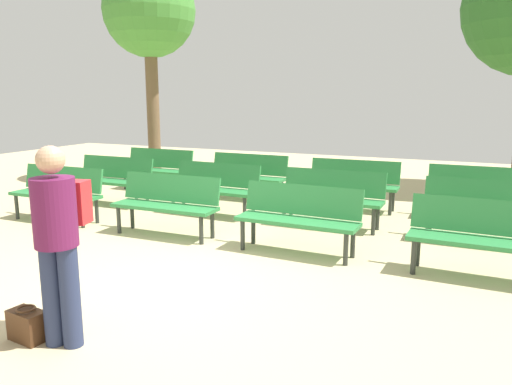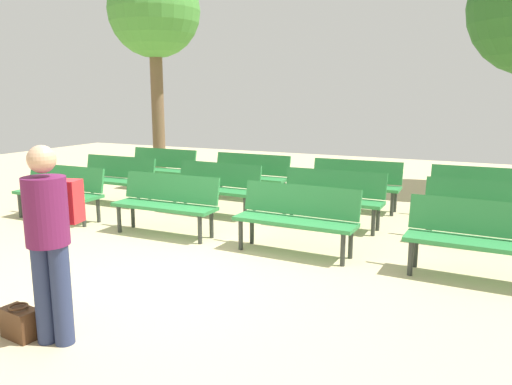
{
  "view_description": "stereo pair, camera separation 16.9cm",
  "coord_description": "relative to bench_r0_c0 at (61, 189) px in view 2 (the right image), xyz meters",
  "views": [
    {
      "loc": [
        3.07,
        -4.37,
        2.04
      ],
      "look_at": [
        0.0,
        2.48,
        0.55
      ],
      "focal_mm": 35.01,
      "sensor_mm": 36.0,
      "label": 1
    },
    {
      "loc": [
        3.22,
        -4.3,
        2.04
      ],
      "look_at": [
        0.0,
        2.48,
        0.55
      ],
      "focal_mm": 35.01,
      "sensor_mm": 36.0,
      "label": 2
    }
  ],
  "objects": [
    {
      "name": "bench_r2_c0",
      "position": [
        -0.06,
        2.85,
        0.0
      ],
      "size": [
        1.61,
        0.5,
        0.87
      ],
      "rotation": [
        0.0,
        0.0,
        -0.01
      ],
      "color": "#2D8442",
      "rests_on": "ground_plane"
    },
    {
      "name": "tree_0",
      "position": [
        -1.0,
        4.08,
        3.36
      ],
      "size": [
        2.13,
        2.13,
        5.0
      ],
      "color": "brown",
      "rests_on": "ground_plane"
    },
    {
      "name": "bench_r1_c0",
      "position": [
        -0.03,
        1.38,
        0.0
      ],
      "size": [
        1.6,
        0.49,
        0.87
      ],
      "rotation": [
        0.0,
        0.0,
        -0.0
      ],
      "color": "#2D8442",
      "rests_on": "ground_plane"
    },
    {
      "name": "bench_r1_c1",
      "position": [
        2.12,
        1.4,
        0.0
      ],
      "size": [
        1.61,
        0.53,
        0.87
      ],
      "rotation": [
        0.0,
        0.0,
        -0.03
      ],
      "color": "#2D8442",
      "rests_on": "ground_plane"
    },
    {
      "name": "bench_r2_c2",
      "position": [
        4.2,
        2.76,
        0.0
      ],
      "size": [
        1.61,
        0.51,
        0.87
      ],
      "rotation": [
        0.0,
        0.0,
        0.02
      ],
      "color": "#2D8442",
      "rests_on": "ground_plane"
    },
    {
      "name": "bench_r0_c1",
      "position": [
        2.11,
        -0.0,
        0.0
      ],
      "size": [
        1.6,
        0.5,
        0.87
      ],
      "rotation": [
        0.0,
        0.0,
        0.01
      ],
      "color": "#2D8442",
      "rests_on": "ground_plane"
    },
    {
      "name": "bench_r0_c3",
      "position": [
        6.33,
        -0.03,
        0.0
      ],
      "size": [
        1.61,
        0.53,
        0.87
      ],
      "rotation": [
        0.0,
        0.0,
        -0.03
      ],
      "color": "#2D8442",
      "rests_on": "ground_plane"
    },
    {
      "name": "bench_r2_c1",
      "position": [
        2.09,
        2.79,
        0.0
      ],
      "size": [
        1.61,
        0.51,
        0.87
      ],
      "rotation": [
        0.0,
        0.0,
        -0.02
      ],
      "color": "#2D8442",
      "rests_on": "ground_plane"
    },
    {
      "name": "visitor_with_backpack",
      "position": [
        3.19,
        -3.1,
        0.43
      ],
      "size": [
        0.43,
        0.58,
        1.65
      ],
      "rotation": [
        0.0,
        0.0,
        3.39
      ],
      "color": "navy",
      "rests_on": "ground_plane"
    },
    {
      "name": "handbag",
      "position": [
        2.86,
        -3.2,
        -0.37
      ],
      "size": [
        0.34,
        0.22,
        0.29
      ],
      "color": "#4C2D19",
      "rests_on": "ground_plane"
    },
    {
      "name": "bench_r0_c2",
      "position": [
        4.14,
        -0.01,
        0.0
      ],
      "size": [
        1.61,
        0.53,
        0.87
      ],
      "rotation": [
        0.0,
        0.0,
        -0.03
      ],
      "color": "#2D8442",
      "rests_on": "ground_plane"
    },
    {
      "name": "bench_r0_c0",
      "position": [
        0.0,
        0.0,
        0.0
      ],
      "size": [
        1.6,
        0.49,
        0.87
      ],
      "rotation": [
        0.0,
        0.0,
        0.0
      ],
      "color": "#2D8442",
      "rests_on": "ground_plane"
    },
    {
      "name": "bench_r1_c2",
      "position": [
        4.18,
        1.43,
        0.0
      ],
      "size": [
        1.6,
        0.48,
        0.87
      ],
      "rotation": [
        0.0,
        0.0,
        -0.0
      ],
      "color": "#2D8442",
      "rests_on": "ground_plane"
    },
    {
      "name": "bench_r2_c3",
      "position": [
        6.26,
        2.79,
        0.0
      ],
      "size": [
        1.6,
        0.49,
        0.87
      ],
      "rotation": [
        0.0,
        0.0,
        0.01
      ],
      "color": "#2D8442",
      "rests_on": "ground_plane"
    },
    {
      "name": "bench_r1_c3",
      "position": [
        6.34,
        1.42,
        0.0
      ],
      "size": [
        1.6,
        0.48,
        0.87
      ],
      "rotation": [
        0.0,
        0.0,
        0.0
      ],
      "color": "#2D8442",
      "rests_on": "ground_plane"
    },
    {
      "name": "ground_plane",
      "position": [
        3.13,
        -1.59,
        -0.5
      ],
      "size": [
        24.0,
        24.0,
        0.0
      ],
      "primitive_type": "plane",
      "color": "#CCB789"
    }
  ]
}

